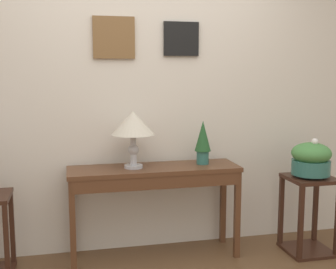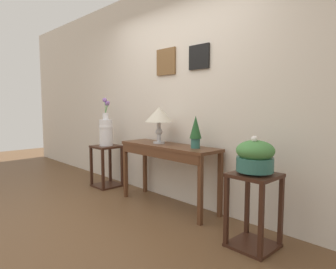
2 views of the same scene
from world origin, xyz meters
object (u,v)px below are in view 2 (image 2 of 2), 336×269
object	(u,v)px
planter_bowl_wide_right	(255,156)
potted_plant_on_console	(196,130)
table_lamp	(159,116)
pedestal_stand_right	(254,211)
flower_vase_tall_left	(106,129)
console_table	(167,153)
pedestal_stand_left	(107,166)

from	to	relation	value
planter_bowl_wide_right	potted_plant_on_console	bearing A→B (deg)	165.89
table_lamp	pedestal_stand_right	world-z (taller)	table_lamp
planter_bowl_wide_right	table_lamp	bearing A→B (deg)	172.35
table_lamp	flower_vase_tall_left	distance (m)	1.14
pedestal_stand_right	planter_bowl_wide_right	xyz separation A→B (m)	(0.00, 0.00, 0.48)
flower_vase_tall_left	planter_bowl_wide_right	world-z (taller)	flower_vase_tall_left
console_table	pedestal_stand_left	world-z (taller)	console_table
console_table	potted_plant_on_console	distance (m)	0.51
table_lamp	flower_vase_tall_left	world-z (taller)	flower_vase_tall_left
table_lamp	pedestal_stand_right	distance (m)	1.65
potted_plant_on_console	pedestal_stand_left	size ratio (longest dim) A/B	0.58
flower_vase_tall_left	table_lamp	bearing A→B (deg)	3.49
pedestal_stand_left	console_table	bearing A→B (deg)	2.00
table_lamp	planter_bowl_wide_right	distance (m)	1.49
console_table	pedestal_stand_left	size ratio (longest dim) A/B	2.20
console_table	planter_bowl_wide_right	distance (m)	1.30
planter_bowl_wide_right	flower_vase_tall_left	bearing A→B (deg)	177.18
flower_vase_tall_left	potted_plant_on_console	bearing A→B (deg)	3.08
potted_plant_on_console	planter_bowl_wide_right	xyz separation A→B (m)	(0.87, -0.22, -0.15)
table_lamp	pedestal_stand_left	size ratio (longest dim) A/B	0.72
potted_plant_on_console	pedestal_stand_left	distance (m)	1.81
table_lamp	potted_plant_on_console	world-z (taller)	table_lamp
pedestal_stand_left	flower_vase_tall_left	xyz separation A→B (m)	(-0.00, 0.00, 0.56)
pedestal_stand_left	table_lamp	bearing A→B (deg)	3.54
pedestal_stand_left	pedestal_stand_right	world-z (taller)	pedestal_stand_right
potted_plant_on_console	pedestal_stand_left	bearing A→B (deg)	-176.88
console_table	table_lamp	xyz separation A→B (m)	(-0.17, 0.02, 0.44)
planter_bowl_wide_right	console_table	bearing A→B (deg)	172.44
pedestal_stand_right	planter_bowl_wide_right	distance (m)	0.48
table_lamp	planter_bowl_wide_right	xyz separation A→B (m)	(1.45, -0.19, -0.29)
flower_vase_tall_left	pedestal_stand_right	bearing A→B (deg)	-2.82
console_table	pedestal_stand_right	xyz separation A→B (m)	(1.28, -0.17, -0.33)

